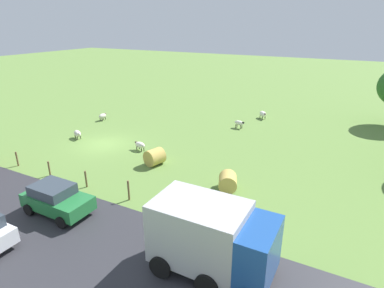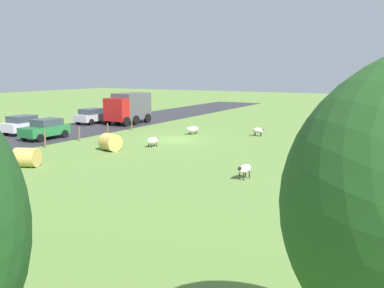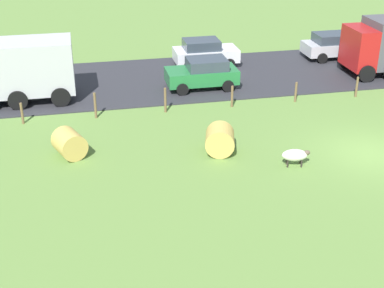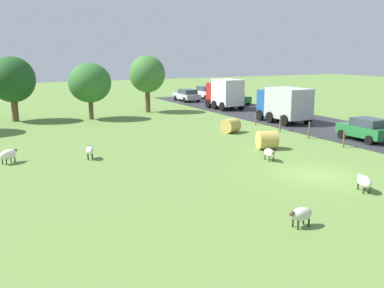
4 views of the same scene
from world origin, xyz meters
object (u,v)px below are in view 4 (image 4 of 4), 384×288
object	(u,v)px
car_6	(206,92)
car_2	(187,95)
sheep_4	(301,214)
hay_bale_0	(231,126)
sheep_2	(8,154)
car_3	(234,97)
tree_2	(90,83)
car_4	(366,129)
sheep_1	(90,150)
tree_1	(12,80)
hay_bale_1	(267,140)
tree_0	(147,74)
sheep_0	(269,153)
truck_1	(284,103)
car_7	(284,106)
truck_2	(225,93)
sheep_3	(364,182)

from	to	relation	value
car_6	car_2	bearing A→B (deg)	-158.53
sheep_4	hay_bale_0	bearing A→B (deg)	66.01
sheep_2	car_3	world-z (taller)	car_3
tree_2	car_4	size ratio (longest dim) A/B	1.38
sheep_1	tree_1	xyz separation A→B (m)	(-2.55, 17.53, 3.25)
hay_bale_1	tree_1	size ratio (longest dim) A/B	0.21
tree_0	sheep_0	bearing A→B (deg)	-93.26
car_4	car_6	size ratio (longest dim) A/B	0.91
sheep_1	truck_1	bearing A→B (deg)	16.82
tree_1	car_3	xyz separation A→B (m)	(25.08, 2.33, -2.89)
tree_1	car_3	world-z (taller)	tree_1
car_2	car_3	size ratio (longest dim) A/B	0.94
car_6	tree_0	bearing A→B (deg)	-143.61
tree_1	car_7	size ratio (longest dim) A/B	1.46
sheep_4	car_3	bearing A→B (deg)	61.51
hay_bale_1	car_2	bearing A→B (deg)	74.47
car_4	truck_1	bearing A→B (deg)	89.49
sheep_1	tree_0	xyz separation A→B (m)	(10.61, 17.98, 3.44)
car_4	truck_2	bearing A→B (deg)	89.41
sheep_0	sheep_4	size ratio (longest dim) A/B	1.08
car_4	car_6	distance (m)	30.34
hay_bale_0	car_2	distance (m)	22.54
sheep_3	truck_2	world-z (taller)	truck_2
hay_bale_1	car_6	distance (m)	31.17
car_6	car_3	bearing A→B (deg)	-87.96
sheep_0	car_2	size ratio (longest dim) A/B	0.27
tree_2	hay_bale_0	bearing A→B (deg)	-56.27
sheep_0	hay_bale_1	distance (m)	3.17
tree_2	car_6	xyz separation A→B (m)	(18.29, 10.88, -2.51)
sheep_3	truck_1	bearing A→B (deg)	62.06
sheep_1	truck_1	size ratio (longest dim) A/B	0.23
sheep_0	truck_1	size ratio (longest dim) A/B	0.23
truck_2	car_6	size ratio (longest dim) A/B	1.04
sheep_1	hay_bale_0	xyz separation A→B (m)	(12.05, 3.67, 0.03)
hay_bale_0	car_3	xyz separation A→B (m)	(10.49, 16.19, 0.33)
sheep_1	tree_0	bearing A→B (deg)	59.46
sheep_2	hay_bale_0	xyz separation A→B (m)	(16.45, 2.58, 0.04)
hay_bale_0	tree_2	size ratio (longest dim) A/B	0.24
truck_1	car_3	xyz separation A→B (m)	(3.61, 14.14, -0.86)
sheep_2	truck_2	distance (m)	27.94
tree_2	car_2	world-z (taller)	tree_2
hay_bale_0	car_2	bearing A→B (deg)	72.73
car_2	sheep_0	bearing A→B (deg)	-107.31
hay_bale_0	tree_1	world-z (taller)	tree_1
sheep_4	tree_0	xyz separation A→B (m)	(6.30, 31.70, 3.48)
sheep_0	hay_bale_1	size ratio (longest dim) A/B	0.95
car_6	tree_1	bearing A→B (deg)	-159.96
sheep_4	truck_1	size ratio (longest dim) A/B	0.22
sheep_2	car_2	distance (m)	33.41
sheep_1	car_2	size ratio (longest dim) A/B	0.26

